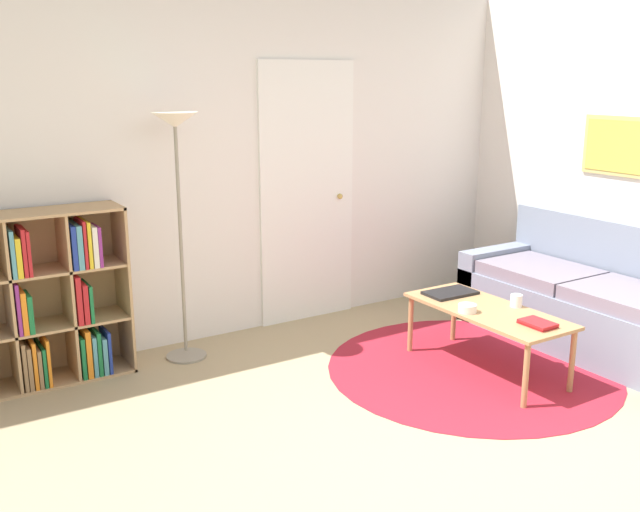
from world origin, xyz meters
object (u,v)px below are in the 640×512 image
at_px(coffee_table, 487,315).
at_px(laptop, 450,293).
at_px(bookshelf, 34,304).
at_px(bowl, 467,308).
at_px(floor_lamp, 177,156).
at_px(couch, 595,305).
at_px(cup, 516,301).

bearing_deg(coffee_table, laptop, 88.67).
bearing_deg(bookshelf, bowl, -29.70).
relative_size(floor_lamp, bowl, 14.13).
distance_m(couch, cup, 0.87).
relative_size(floor_lamp, coffee_table, 1.48).
distance_m(bookshelf, laptop, 2.75).
distance_m(floor_lamp, coffee_table, 2.29).
height_order(bookshelf, floor_lamp, floor_lamp).
xyz_separation_m(couch, bowl, (-1.20, 0.07, 0.17)).
relative_size(coffee_table, bowl, 9.57).
xyz_separation_m(coffee_table, laptop, (0.01, 0.37, 0.05)).
bearing_deg(bookshelf, coffee_table, -28.41).
xyz_separation_m(floor_lamp, coffee_table, (1.60, -1.28, -1.01)).
xyz_separation_m(floor_lamp, cup, (1.79, -1.35, -0.93)).
relative_size(bookshelf, cup, 13.33).
relative_size(bookshelf, coffee_table, 0.97).
bearing_deg(bookshelf, floor_lamp, -5.81).
height_order(bookshelf, laptop, bookshelf).
distance_m(coffee_table, bowl, 0.18).
distance_m(bookshelf, cup, 3.09).
relative_size(bowl, cup, 1.43).
height_order(laptop, bowl, bowl).
bearing_deg(bowl, cup, -14.40).
relative_size(floor_lamp, couch, 0.89).
bearing_deg(floor_lamp, laptop, -29.53).
relative_size(coffee_table, cup, 13.71).
relative_size(couch, bowl, 15.86).
relative_size(bookshelf, laptop, 3.07).
height_order(bookshelf, bowl, bookshelf).
bearing_deg(laptop, cup, -68.13).
distance_m(couch, laptop, 1.12).
bearing_deg(floor_lamp, bookshelf, 174.19).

